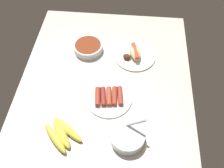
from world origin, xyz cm
name	(u,v)px	position (x,y,z in cm)	size (l,w,h in cm)	color
ground_plane	(105,90)	(0.00, 0.00, -1.50)	(120.00, 90.00, 3.00)	beige
bowl_chili	(88,47)	(26.17, 12.42, 2.42)	(16.53, 16.53, 4.39)	white
plate_sausages	(109,97)	(-6.23, -2.83, 1.18)	(23.12, 23.12, 3.54)	white
bowl_coleslaw	(127,136)	(-27.00, -13.10, 3.00)	(15.69, 15.69, 15.02)	silver
banana_bunch	(61,134)	(-28.06, 16.55, 1.83)	(19.40, 20.47, 3.98)	gold
plate_hotdog_assembled	(135,54)	(23.58, -14.49, 1.73)	(23.40, 23.40, 5.61)	white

